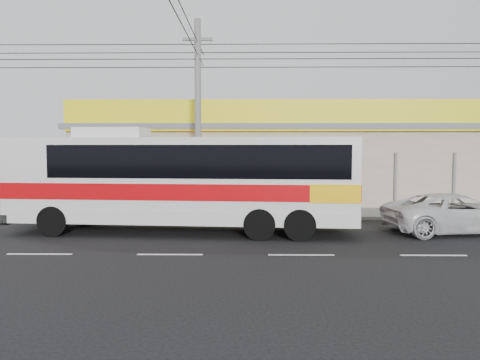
# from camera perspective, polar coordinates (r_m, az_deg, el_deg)

# --- Properties ---
(ground) EXTENTS (120.00, 120.00, 0.00)m
(ground) POSITION_cam_1_polar(r_m,az_deg,el_deg) (16.92, 6.48, -7.16)
(ground) COLOR black
(ground) RESTS_ON ground
(sidewalk) EXTENTS (30.00, 3.20, 0.15)m
(sidewalk) POSITION_cam_1_polar(r_m,az_deg,el_deg) (22.80, 4.99, -4.06)
(sidewalk) COLOR slate
(sidewalk) RESTS_ON ground
(lane_markings) EXTENTS (50.00, 0.12, 0.01)m
(lane_markings) POSITION_cam_1_polar(r_m,az_deg,el_deg) (14.49, 7.47, -9.06)
(lane_markings) COLOR silver
(lane_markings) RESTS_ON ground
(storefront_building) EXTENTS (22.60, 9.20, 5.70)m
(storefront_building) POSITION_cam_1_polar(r_m,az_deg,el_deg) (28.12, 4.18, 2.02)
(storefront_building) COLOR #A39683
(storefront_building) RESTS_ON ground
(coach_bus) EXTENTS (13.22, 3.79, 4.02)m
(coach_bus) POSITION_cam_1_polar(r_m,az_deg,el_deg) (17.91, -6.45, 0.40)
(coach_bus) COLOR silver
(coach_bus) RESTS_ON ground
(motorbike_red) EXTENTS (2.21, 1.02, 1.12)m
(motorbike_red) POSITION_cam_1_polar(r_m,az_deg,el_deg) (23.41, -12.20, -2.36)
(motorbike_red) COLOR maroon
(motorbike_red) RESTS_ON sidewalk
(motorbike_dark) EXTENTS (1.83, 1.30, 1.08)m
(motorbike_dark) POSITION_cam_1_polar(r_m,az_deg,el_deg) (26.49, -25.76, -1.98)
(motorbike_dark) COLOR black
(motorbike_dark) RESTS_ON sidewalk
(white_car) EXTENTS (5.69, 3.17, 1.51)m
(white_car) POSITION_cam_1_polar(r_m,az_deg,el_deg) (19.68, 24.89, -3.71)
(white_car) COLOR silver
(white_car) RESTS_ON ground
(utility_pole) EXTENTS (34.00, 14.00, 9.05)m
(utility_pole) POSITION_cam_1_polar(r_m,az_deg,el_deg) (21.98, -5.18, 14.99)
(utility_pole) COLOR slate
(utility_pole) RESTS_ON ground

